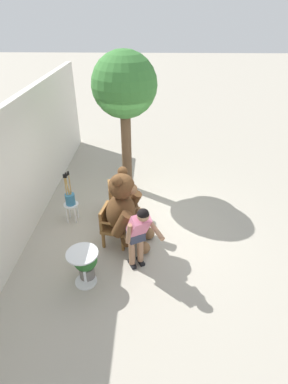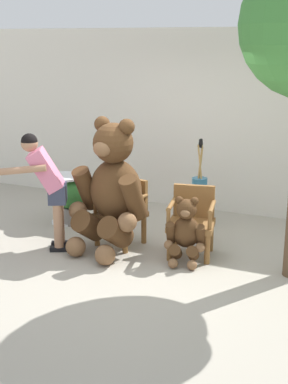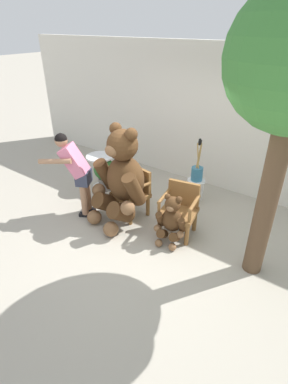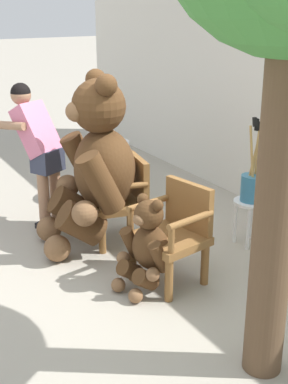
% 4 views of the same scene
% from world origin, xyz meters
% --- Properties ---
extents(ground_plane, '(60.00, 60.00, 0.00)m').
position_xyz_m(ground_plane, '(0.00, 0.00, 0.00)').
color(ground_plane, '#A8A091').
extents(back_wall, '(10.00, 0.16, 2.80)m').
position_xyz_m(back_wall, '(0.00, 2.40, 1.40)').
color(back_wall, silver).
rests_on(back_wall, ground).
extents(wooden_chair_left, '(0.65, 0.62, 0.86)m').
position_xyz_m(wooden_chair_left, '(-0.48, 0.46, 0.46)').
color(wooden_chair_left, brown).
rests_on(wooden_chair_left, ground).
extents(wooden_chair_right, '(0.65, 0.62, 0.86)m').
position_xyz_m(wooden_chair_right, '(0.48, 0.46, 0.46)').
color(wooden_chair_right, brown).
rests_on(wooden_chair_right, ground).
extents(teddy_bear_large, '(1.06, 1.05, 1.71)m').
position_xyz_m(teddy_bear_large, '(-0.51, 0.19, 0.84)').
color(teddy_bear_large, '#4C3019').
rests_on(teddy_bear_large, ground).
extents(teddy_bear_small, '(0.51, 0.51, 0.82)m').
position_xyz_m(teddy_bear_small, '(0.50, 0.18, 0.40)').
color(teddy_bear_small, '#4C3019').
rests_on(teddy_bear_small, ground).
extents(person_visitor, '(0.69, 0.70, 1.52)m').
position_xyz_m(person_visitor, '(-1.25, -0.11, 0.91)').
color(person_visitor, black).
rests_on(person_visitor, ground).
extents(white_stool, '(0.34, 0.34, 0.46)m').
position_xyz_m(white_stool, '(0.24, 1.51, 0.36)').
color(white_stool, white).
rests_on(white_stool, ground).
extents(brush_bucket, '(0.22, 0.22, 0.84)m').
position_xyz_m(brush_bucket, '(0.23, 1.51, 0.64)').
color(brush_bucket, teal).
rests_on(brush_bucket, white_stool).
extents(round_side_table, '(0.56, 0.56, 0.72)m').
position_xyz_m(round_side_table, '(-1.63, 0.85, 0.45)').
color(round_side_table, silver).
rests_on(round_side_table, ground).
extents(potted_plant, '(0.44, 0.44, 0.68)m').
position_xyz_m(potted_plant, '(-1.51, 0.84, 0.40)').
color(potted_plant, slate).
rests_on(potted_plant, ground).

